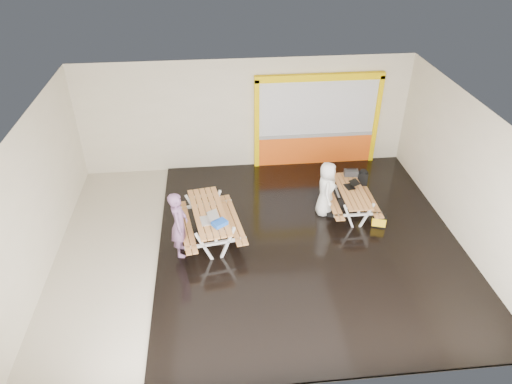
{
  "coord_description": "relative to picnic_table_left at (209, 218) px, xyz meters",
  "views": [
    {
      "loc": [
        -1.01,
        -8.99,
        7.5
      ],
      "look_at": [
        0.0,
        0.9,
        1.0
      ],
      "focal_mm": 32.57,
      "sensor_mm": 36.0,
      "label": 1
    }
  ],
  "objects": [
    {
      "name": "backpack",
      "position": [
        4.34,
        1.45,
        0.01
      ],
      "size": [
        0.32,
        0.24,
        0.49
      ],
      "color": "black",
      "rests_on": "picnic_table_right"
    },
    {
      "name": "deck",
      "position": [
        2.47,
        -0.36,
        -0.63
      ],
      "size": [
        7.5,
        7.98,
        0.05
      ],
      "primitive_type": "cube",
      "color": "black",
      "rests_on": "room"
    },
    {
      "name": "picnic_table_right",
      "position": [
        3.83,
        0.76,
        -0.09
      ],
      "size": [
        1.27,
        1.85,
        0.74
      ],
      "color": "#BC7F47",
      "rests_on": "deck"
    },
    {
      "name": "room",
      "position": [
        1.22,
        -0.36,
        1.09
      ],
      "size": [
        10.02,
        8.02,
        3.52
      ],
      "color": "beige",
      "rests_on": "ground"
    },
    {
      "name": "toolbox",
      "position": [
        4.0,
        1.5,
        0.17
      ],
      "size": [
        0.4,
        0.22,
        0.22
      ],
      "color": "black",
      "rests_on": "picnic_table_right"
    },
    {
      "name": "dark_case",
      "position": [
        3.2,
        0.69,
        -0.55
      ],
      "size": [
        0.42,
        0.37,
        0.13
      ],
      "primitive_type": "cube",
      "rotation": [
        0.0,
        0.0,
        -0.42
      ],
      "color": "black",
      "rests_on": "deck"
    },
    {
      "name": "laptop_left",
      "position": [
        -0.0,
        -0.38,
        0.26
      ],
      "size": [
        0.49,
        0.45,
        0.18
      ],
      "color": "silver",
      "rests_on": "picnic_table_left"
    },
    {
      "name": "person_left",
      "position": [
        -0.7,
        -0.52,
        0.24
      ],
      "size": [
        0.45,
        0.65,
        1.71
      ],
      "primitive_type": "imported",
      "rotation": [
        0.0,
        0.0,
        1.51
      ],
      "color": "#765078",
      "rests_on": "deck"
    },
    {
      "name": "fluke_bag",
      "position": [
        4.42,
        0.04,
        -0.46
      ],
      "size": [
        0.43,
        0.34,
        0.32
      ],
      "color": "black",
      "rests_on": "deck"
    },
    {
      "name": "blue_pouch",
      "position": [
        0.25,
        -0.58,
        0.25
      ],
      "size": [
        0.41,
        0.39,
        0.1
      ],
      "primitive_type": "cube",
      "rotation": [
        0.0,
        0.0,
        0.6
      ],
      "color": "blue",
      "rests_on": "picnic_table_left"
    },
    {
      "name": "picnic_table_left",
      "position": [
        0.0,
        0.0,
        0.0
      ],
      "size": [
        1.8,
        2.38,
        0.87
      ],
      "color": "#BC7F47",
      "rests_on": "deck"
    },
    {
      "name": "kiosk",
      "position": [
        3.42,
        3.57,
        0.78
      ],
      "size": [
        3.88,
        0.16,
        3.0
      ],
      "color": "#F25A13",
      "rests_on": "room"
    },
    {
      "name": "person_right",
      "position": [
        3.14,
        0.81,
        0.12
      ],
      "size": [
        0.64,
        0.85,
        1.58
      ],
      "primitive_type": "imported",
      "rotation": [
        0.0,
        0.0,
        1.38
      ],
      "color": "white",
      "rests_on": "deck"
    },
    {
      "name": "laptop_right",
      "position": [
        3.85,
        0.92,
        0.13
      ],
      "size": [
        0.41,
        0.38,
        0.15
      ],
      "color": "black",
      "rests_on": "picnic_table_right"
    }
  ]
}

